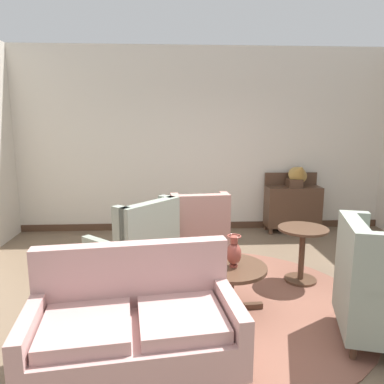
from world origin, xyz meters
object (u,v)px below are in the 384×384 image
Objects in this scene: coffee_table at (229,276)px; gramophone at (299,174)px; armchair_near_window at (197,233)px; sideboard at (293,206)px; armchair_near_sideboard at (380,294)px; settee at (135,324)px; armchair_foreground_right at (137,249)px; side_table at (302,249)px; porcelain_vase at (234,252)px.

gramophone is at bearing 58.72° from coffee_table.
gramophone is (1.84, 1.31, 0.62)m from armchair_near_window.
armchair_near_sideboard is at bearing -95.76° from sideboard.
settee is (-0.87, -0.86, 0.01)m from coffee_table.
coffee_table is 1.51× the size of gramophone.
side_table is (1.99, -0.06, -0.02)m from armchair_foreground_right.
gramophone is (0.39, 3.26, 0.59)m from armchair_near_sideboard.
side_table is at bearing 130.19° from armchair_foreground_right.
armchair_near_sideboard is 3.37m from sideboard.
armchair_foreground_right is (-0.99, 0.72, 0.05)m from coffee_table.
side_table is at bearing 35.62° from porcelain_vase.
settee is 2.41m from side_table.
coffee_table is 0.73× the size of sideboard.
armchair_near_window is (-0.23, 1.34, 0.04)m from coffee_table.
armchair_foreground_right is 3.30m from gramophone.
armchair_near_window is at bearing 66.58° from settee.
porcelain_vase is 1.34m from armchair_near_sideboard.
gramophone is (2.48, 3.51, 0.66)m from settee.
porcelain_vase is 0.19× the size of settee.
armchair_foreground_right is at bearing 144.27° from porcelain_vase.
gramophone reaches higher than porcelain_vase.
coffee_table is at bearing 79.69° from armchair_near_sideboard.
armchair_near_window is 2.34m from gramophone.
coffee_table is 2.32× the size of porcelain_vase.
armchair_near_window is 0.99× the size of sideboard.
gramophone is at bearing 47.61° from settee.
gramophone is at bearing -61.83° from sideboard.
settee is at bearing 68.75° from armchair_near_window.
side_table is 1.36× the size of gramophone.
coffee_table is at bearing 94.77° from armchair_near_window.
armchair_near_window is 2.03× the size of gramophone.
armchair_near_window reaches higher than porcelain_vase.
sideboard is 2.05× the size of gramophone.
armchair_near_sideboard reaches higher than armchair_near_window.
settee is 2.11m from armchair_near_sideboard.
sideboard is 0.59m from gramophone.
settee is 4.35m from gramophone.
sideboard is at bearing 118.17° from gramophone.
armchair_near_sideboard reaches higher than side_table.
armchair_near_sideboard is at bearing -26.57° from coffee_table.
porcelain_vase is 1.27m from settee.
gramophone reaches higher than armchair_foreground_right.
armchair_near_sideboard is (1.19, -0.59, -0.19)m from porcelain_vase.
armchair_near_sideboard is at bearing -26.48° from porcelain_vase.
sideboard reaches higher than side_table.
porcelain_vase is 3.16m from sideboard.
armchair_foreground_right reaches higher than coffee_table.
armchair_foreground_right is at bearing 178.28° from side_table.
settee is at bearing -125.28° from gramophone.
armchair_foreground_right is 2.32× the size of gramophone.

